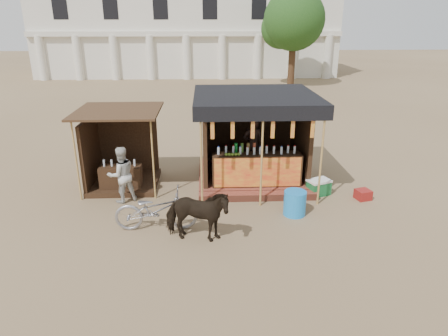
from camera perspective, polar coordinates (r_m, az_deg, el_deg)
ground at (r=9.68m, az=0.44°, el=-9.45°), size 120.00×120.00×0.00m
main_stall at (r=12.42m, az=4.24°, el=2.61°), size 3.60×3.61×2.78m
secondary_stall at (r=12.57m, az=-14.94°, el=1.31°), size 2.40×2.40×2.38m
cow at (r=9.14m, az=-3.92°, el=-6.79°), size 1.64×0.97×1.30m
motorbike at (r=9.81m, az=-9.70°, el=-5.90°), size 1.99×0.71×1.05m
bystander at (r=11.38m, az=-14.44°, el=-0.94°), size 0.97×0.91×1.60m
blue_barrel at (r=10.62m, az=10.07°, el=-4.95°), size 0.67×0.67×0.66m
red_crate at (r=12.07m, az=19.24°, el=-3.60°), size 0.47×0.46×0.28m
cooler at (r=11.99m, az=13.36°, el=-2.66°), size 0.76×0.65×0.46m
background_building at (r=38.36m, az=-5.23°, el=19.15°), size 26.00×7.45×8.18m
tree at (r=31.16m, az=9.54°, el=19.88°), size 4.50×4.40×7.00m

